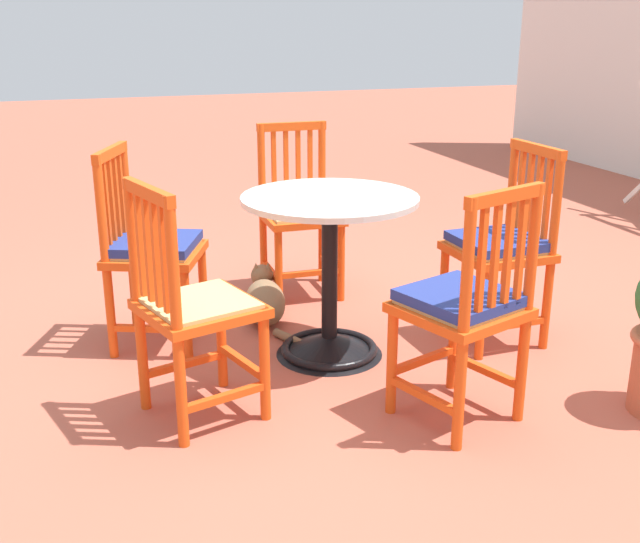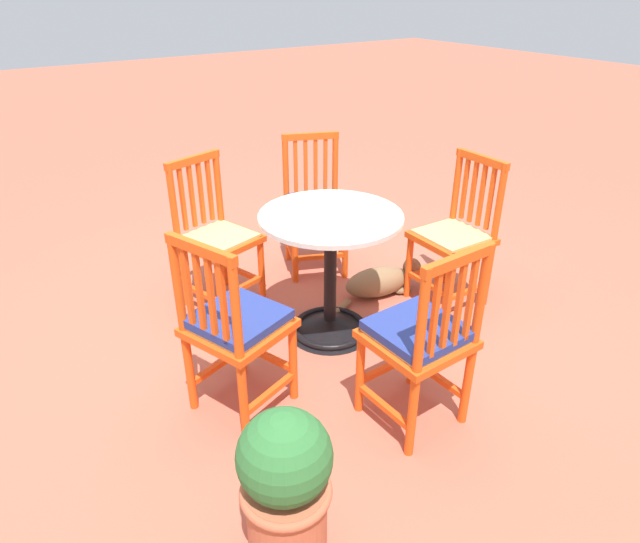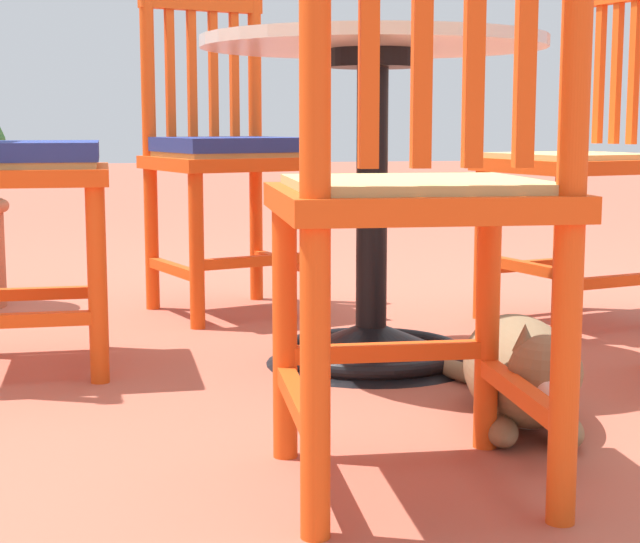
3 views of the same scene
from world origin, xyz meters
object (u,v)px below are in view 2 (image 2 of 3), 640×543
Objects in this scene: orange_chair_near_fence at (421,339)px; terracotta_planter at (286,485)px; orange_chair_tucked_in at (315,207)px; orange_chair_by_planter at (235,327)px; tabby_cat at (383,281)px; orange_chair_at_corner at (455,237)px; orange_chair_facing_out at (216,239)px; cafe_table at (330,289)px.

orange_chair_near_fence reaches higher than terracotta_planter.
orange_chair_tucked_in is 1.00× the size of orange_chair_by_planter.
orange_chair_at_corner is at bearing 137.33° from tabby_cat.
orange_chair_facing_out is (1.20, -0.79, 0.00)m from orange_chair_at_corner.
orange_chair_tucked_in reaches higher than tabby_cat.
terracotta_planter is (0.22, 0.78, -0.12)m from orange_chair_by_planter.
orange_chair_facing_out is 1.00× the size of orange_chair_near_fence.
orange_chair_by_planter is at bearing -40.88° from orange_chair_near_fence.
orange_chair_by_planter is at bearing 20.54° from cafe_table.
orange_chair_by_planter is 1.22× the size of tabby_cat.
terracotta_planter reaches higher than tabby_cat.
orange_chair_facing_out is 1.00× the size of orange_chair_by_planter.
orange_chair_near_fence is (-0.62, 0.53, 0.00)m from orange_chair_by_planter.
orange_chair_facing_out is 1.80m from terracotta_planter.
cafe_table is 0.77m from orange_chair_facing_out.
orange_chair_tucked_in is 2.20m from terracotta_planter.
cafe_table is 0.83× the size of orange_chair_near_fence.
orange_chair_facing_out is at bearing -29.60° from tabby_cat.
orange_chair_near_fence is 0.88m from terracotta_planter.
orange_chair_by_planter is at bearing -105.56° from terracotta_planter.
orange_chair_tucked_in is at bearing -107.40° from orange_chair_near_fence.
orange_chair_by_planter is 1.47× the size of terracotta_planter.
orange_chair_tucked_in is 0.68m from tabby_cat.
orange_chair_by_planter is 0.82m from orange_chair_near_fence.
orange_chair_by_planter is 0.82m from terracotta_planter.
orange_chair_at_corner and orange_chair_by_planter have the same top height.
orange_chair_near_fence is at bearing -163.62° from terracotta_planter.
orange_chair_by_planter is at bearing 41.99° from orange_chair_tucked_in.
orange_chair_tucked_in is (0.45, -0.85, 0.01)m from orange_chair_at_corner.
cafe_table is 0.83× the size of orange_chair_facing_out.
orange_chair_tucked_in is at bearing -138.01° from orange_chair_by_planter.
tabby_cat is at bearing -163.56° from cafe_table.
tabby_cat is 1.90m from terracotta_planter.
orange_chair_near_fence is at bearing 139.12° from orange_chair_by_planter.
cafe_table is 0.83m from orange_chair_tucked_in.
terracotta_planter is (0.93, 1.05, 0.04)m from cafe_table.
orange_chair_tucked_in is 1.47× the size of terracotta_planter.
orange_chair_near_fence reaches higher than tabby_cat.
orange_chair_at_corner is 1.14m from orange_chair_near_fence.
orange_chair_by_planter reaches higher than tabby_cat.
terracotta_planter is at bearing 74.44° from orange_chair_by_planter.
terracotta_planter is at bearing 53.39° from orange_chair_tucked_in.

